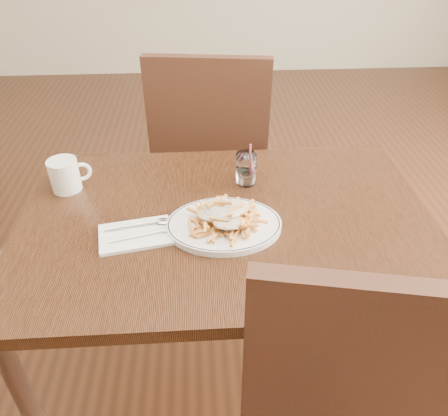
{
  "coord_description": "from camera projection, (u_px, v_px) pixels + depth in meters",
  "views": [
    {
      "loc": [
        -0.07,
        -1.01,
        1.52
      ],
      "look_at": [
        -0.01,
        -0.05,
        0.82
      ],
      "focal_mm": 35.0,
      "sensor_mm": 36.0,
      "label": 1
    }
  ],
  "objects": [
    {
      "name": "table",
      "position": [
        226.0,
        238.0,
        1.32
      ],
      "size": [
        1.2,
        0.8,
        0.75
      ],
      "color": "black",
      "rests_on": "ground"
    },
    {
      "name": "water_glass",
      "position": [
        246.0,
        171.0,
        1.39
      ],
      "size": [
        0.07,
        0.07,
        0.14
      ],
      "color": "white",
      "rests_on": "table"
    },
    {
      "name": "fries_plate",
      "position": [
        224.0,
        225.0,
        1.22
      ],
      "size": [
        0.38,
        0.34,
        0.02
      ],
      "color": "white",
      "rests_on": "table"
    },
    {
      "name": "coffee_mug",
      "position": [
        65.0,
        175.0,
        1.36
      ],
      "size": [
        0.13,
        0.09,
        0.1
      ],
      "color": "white",
      "rests_on": "table"
    },
    {
      "name": "cutlery",
      "position": [
        135.0,
        231.0,
        1.2
      ],
      "size": [
        0.21,
        0.12,
        0.01
      ],
      "color": "silver",
      "rests_on": "napkin"
    },
    {
      "name": "chair_far",
      "position": [
        212.0,
        151.0,
        1.93
      ],
      "size": [
        0.54,
        0.54,
        1.04
      ],
      "color": "#321A10",
      "rests_on": "ground"
    },
    {
      "name": "loaded_fries",
      "position": [
        224.0,
        213.0,
        1.2
      ],
      "size": [
        0.25,
        0.22,
        0.06
      ],
      "color": "gold",
      "rests_on": "fries_plate"
    },
    {
      "name": "napkin",
      "position": [
        136.0,
        235.0,
        1.2
      ],
      "size": [
        0.22,
        0.16,
        0.01
      ],
      "primitive_type": "cube",
      "rotation": [
        0.0,
        0.0,
        0.19
      ],
      "color": "white",
      "rests_on": "table"
    },
    {
      "name": "floor",
      "position": [
        226.0,
        369.0,
        1.71
      ],
      "size": [
        7.0,
        7.0,
        0.0
      ],
      "primitive_type": "plane",
      "color": "black",
      "rests_on": "ground"
    }
  ]
}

